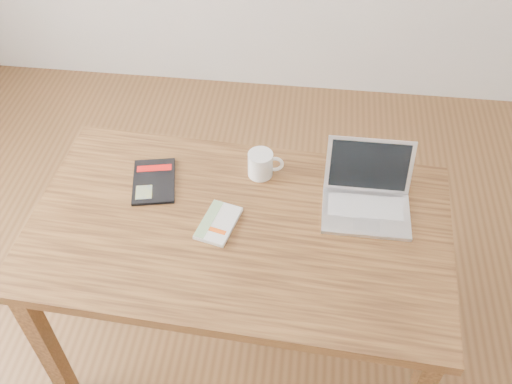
# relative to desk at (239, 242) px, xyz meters

# --- Properties ---
(room) EXTENTS (4.04, 4.04, 2.70)m
(room) POSITION_rel_desk_xyz_m (-0.14, -0.17, 0.69)
(room) COLOR brown
(room) RESTS_ON ground
(desk) EXTENTS (1.42, 0.86, 0.75)m
(desk) POSITION_rel_desk_xyz_m (0.00, 0.00, 0.00)
(desk) COLOR #553419
(desk) RESTS_ON ground
(white_guidebook) EXTENTS (0.14, 0.19, 0.02)m
(white_guidebook) POSITION_rel_desk_xyz_m (-0.07, -0.01, 0.10)
(white_guidebook) COLOR silver
(white_guidebook) RESTS_ON desk
(black_guidebook) EXTENTS (0.19, 0.24, 0.01)m
(black_guidebook) POSITION_rel_desk_xyz_m (-0.32, 0.16, 0.10)
(black_guidebook) COLOR black
(black_guidebook) RESTS_ON desk
(laptop) EXTENTS (0.29, 0.26, 0.20)m
(laptop) POSITION_rel_desk_xyz_m (0.41, 0.14, 0.13)
(laptop) COLOR silver
(laptop) RESTS_ON desk
(coffee_mug) EXTENTS (0.13, 0.09, 0.09)m
(coffee_mug) POSITION_rel_desk_xyz_m (0.05, 0.25, 0.14)
(coffee_mug) COLOR white
(coffee_mug) RESTS_ON desk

